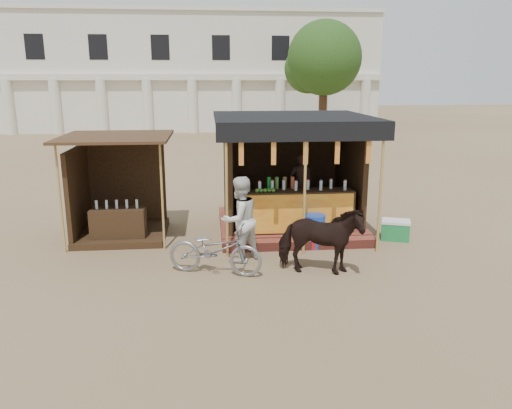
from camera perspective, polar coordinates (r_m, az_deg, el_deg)
The scene contains 11 objects.
ground at distance 9.08m, azimuth 0.96°, elevation -9.23°, with size 120.00×120.00×0.00m, color #846B4C.
main_stall at distance 12.08m, azimuth 4.02°, elevation 1.80°, with size 3.60×3.61×2.78m.
secondary_stall at distance 12.06m, azimuth -15.92°, elevation 0.41°, with size 2.40×2.40×2.38m.
cow at distance 9.43m, azimuth 7.34°, elevation -4.10°, with size 0.72×1.58×1.34m, color black.
motorbike at distance 9.47m, azimuth -4.71°, elevation -5.18°, with size 0.63×1.82×0.96m, color gray.
bystander at distance 10.00m, azimuth -1.88°, elevation -1.71°, with size 0.85×0.66×1.74m, color silver.
blue_barrel at distance 11.02m, azimuth 6.70°, elevation -3.04°, with size 0.46×0.46×0.73m, color #173EAD.
red_crate at distance 11.11m, azimuth 7.15°, elevation -4.14°, with size 0.45×0.43×0.28m, color #A91C1D.
cooler at distance 11.93m, azimuth 15.63°, elevation -2.80°, with size 0.75×0.63×0.46m.
background_building at distance 38.24m, azimuth -7.21°, elevation 14.65°, with size 26.00×7.45×8.18m.
tree at distance 31.18m, azimuth 7.40°, elevation 15.97°, with size 4.50×4.40×7.00m.
Camera 1 is at (-0.93, -8.28, 3.61)m, focal length 35.00 mm.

